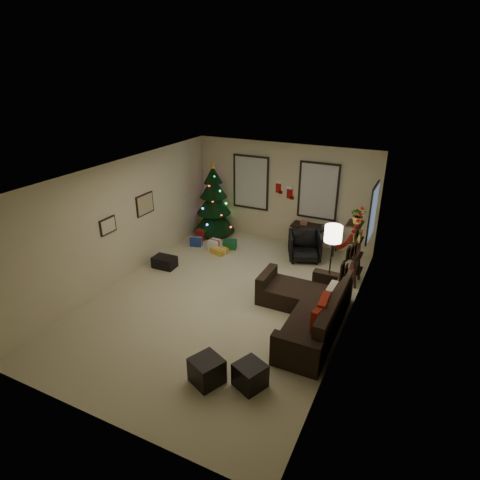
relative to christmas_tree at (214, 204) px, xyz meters
name	(u,v)px	position (x,y,z in m)	size (l,w,h in m)	color
floor	(223,299)	(1.91, -3.05, -0.90)	(7.00, 7.00, 0.00)	beige
ceiling	(221,174)	(1.91, -3.05, 1.80)	(7.00, 7.00, 0.00)	white
wall_back	(284,193)	(1.91, 0.45, 0.45)	(5.00, 5.00, 0.00)	beige
wall_front	(91,342)	(1.91, -6.55, 0.45)	(5.00, 5.00, 0.00)	beige
wall_left	(123,221)	(-0.59, -3.05, 0.45)	(7.00, 7.00, 0.00)	beige
wall_right	(350,266)	(4.41, -3.05, 0.45)	(7.00, 7.00, 0.00)	beige
window_back_left	(251,182)	(0.96, 0.42, 0.65)	(1.05, 0.06, 1.50)	#728CB2
window_back_right	(318,191)	(2.86, 0.42, 0.65)	(1.05, 0.06, 1.50)	#728CB2
window_right_wall	(373,213)	(4.38, -0.50, 0.60)	(0.06, 0.90, 1.30)	#728CB2
christmas_tree	(214,204)	(0.00, 0.00, 0.00)	(1.17, 1.17, 2.18)	black
presents	(213,243)	(0.42, -0.84, -0.78)	(1.30, 0.88, 0.30)	gold
sofa	(309,310)	(3.77, -3.06, -0.63)	(1.76, 2.57, 0.84)	black
pillow_red_a	(319,318)	(4.12, -3.76, -0.26)	(0.11, 0.42, 0.42)	maroon
pillow_red_b	(323,311)	(4.12, -3.51, -0.26)	(0.13, 0.50, 0.50)	maroon
pillow_cream	(331,296)	(4.12, -2.95, -0.27)	(0.12, 0.43, 0.43)	beige
ottoman_near	(207,371)	(2.80, -5.26, -0.69)	(0.44, 0.44, 0.42)	black
ottoman_far	(250,375)	(3.44, -5.05, -0.70)	(0.42, 0.42, 0.40)	black
desk	(315,229)	(2.92, 0.17, -0.30)	(1.25, 0.45, 0.67)	black
desk_chair	(305,246)	(2.85, -0.48, -0.54)	(0.70, 0.66, 0.72)	black
bookshelf	(356,251)	(4.21, -1.15, -0.10)	(0.30, 0.49, 1.65)	black
potted_plant	(359,213)	(4.21, -1.48, 0.89)	(0.42, 0.36, 0.46)	#4C4C4C
floor_lamp	(333,239)	(3.86, -2.04, 0.47)	(0.35, 0.35, 1.64)	black
art_map	(145,204)	(-0.57, -2.27, 0.61)	(0.04, 0.60, 0.50)	black
art_abstract	(108,226)	(-0.57, -3.53, 0.51)	(0.04, 0.45, 0.35)	black
gallery	(349,256)	(4.39, -3.12, 0.67)	(0.03, 1.25, 0.54)	black
garland	(351,231)	(4.36, -3.08, 1.11)	(0.08, 1.90, 0.30)	#A5140C
stocking_left	(279,186)	(1.76, 0.44, 0.63)	(0.20, 0.05, 0.36)	#990F0C
stocking_right	(290,192)	(2.09, 0.43, 0.52)	(0.20, 0.05, 0.36)	#990F0C
storage_bin	(165,262)	(-0.07, -2.37, -0.76)	(0.55, 0.36, 0.27)	black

